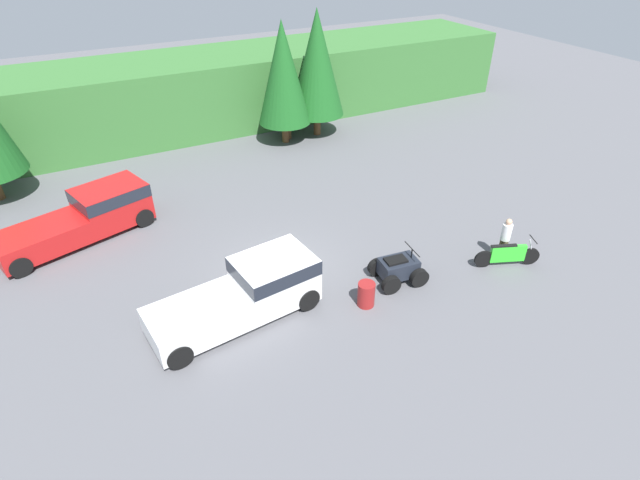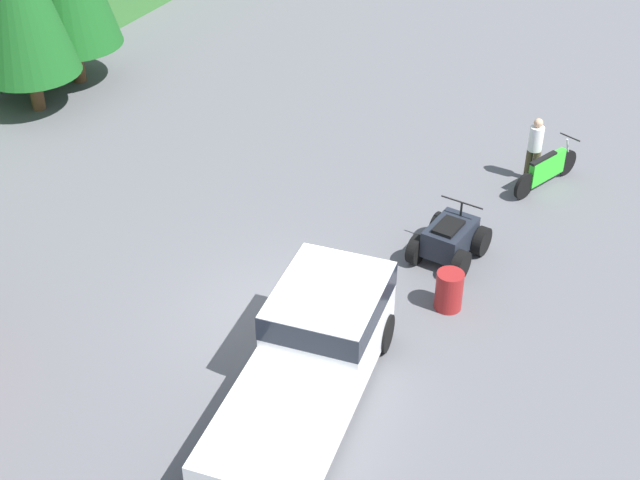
{
  "view_description": "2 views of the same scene",
  "coord_description": "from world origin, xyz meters",
  "px_view_note": "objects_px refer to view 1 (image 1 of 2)",
  "views": [
    {
      "loc": [
        -5.4,
        -13.49,
        11.11
      ],
      "look_at": [
        1.65,
        0.04,
        0.95
      ],
      "focal_mm": 28.0,
      "sensor_mm": 36.0,
      "label": 1
    },
    {
      "loc": [
        -12.47,
        -7.04,
        11.9
      ],
      "look_at": [
        1.65,
        0.04,
        0.95
      ],
      "focal_mm": 50.0,
      "sensor_mm": 36.0,
      "label": 2
    }
  ],
  "objects_px": {
    "dirt_bike": "(508,255)",
    "quad_atv": "(398,269)",
    "pickup_truck_red": "(88,214)",
    "rider_person": "(505,237)",
    "steel_barrel": "(366,294)",
    "pickup_truck_second": "(249,290)"
  },
  "relations": [
    {
      "from": "pickup_truck_second",
      "to": "dirt_bike",
      "type": "bearing_deg",
      "value": -18.58
    },
    {
      "from": "pickup_truck_red",
      "to": "quad_atv",
      "type": "distance_m",
      "value": 12.41
    },
    {
      "from": "pickup_truck_red",
      "to": "pickup_truck_second",
      "type": "xyz_separation_m",
      "value": [
        4.0,
        -7.45,
        -0.0
      ]
    },
    {
      "from": "pickup_truck_second",
      "to": "steel_barrel",
      "type": "bearing_deg",
      "value": -28.34
    },
    {
      "from": "rider_person",
      "to": "steel_barrel",
      "type": "distance_m",
      "value": 5.99
    },
    {
      "from": "quad_atv",
      "to": "steel_barrel",
      "type": "bearing_deg",
      "value": -153.97
    },
    {
      "from": "rider_person",
      "to": "steel_barrel",
      "type": "relative_size",
      "value": 1.98
    },
    {
      "from": "quad_atv",
      "to": "dirt_bike",
      "type": "bearing_deg",
      "value": -8.92
    },
    {
      "from": "pickup_truck_red",
      "to": "dirt_bike",
      "type": "height_order",
      "value": "pickup_truck_red"
    },
    {
      "from": "dirt_bike",
      "to": "quad_atv",
      "type": "xyz_separation_m",
      "value": [
        -4.1,
        1.13,
        0.02
      ]
    },
    {
      "from": "quad_atv",
      "to": "pickup_truck_second",
      "type": "bearing_deg",
      "value": 177.93
    },
    {
      "from": "dirt_bike",
      "to": "quad_atv",
      "type": "distance_m",
      "value": 4.25
    },
    {
      "from": "pickup_truck_second",
      "to": "quad_atv",
      "type": "height_order",
      "value": "pickup_truck_second"
    },
    {
      "from": "pickup_truck_red",
      "to": "dirt_bike",
      "type": "xyz_separation_m",
      "value": [
        13.37,
        -9.37,
        -0.47
      ]
    },
    {
      "from": "dirt_bike",
      "to": "quad_atv",
      "type": "height_order",
      "value": "quad_atv"
    },
    {
      "from": "dirt_bike",
      "to": "rider_person",
      "type": "height_order",
      "value": "rider_person"
    },
    {
      "from": "quad_atv",
      "to": "steel_barrel",
      "type": "xyz_separation_m",
      "value": [
        -1.7,
        -0.6,
        -0.06
      ]
    },
    {
      "from": "pickup_truck_red",
      "to": "rider_person",
      "type": "height_order",
      "value": "pickup_truck_red"
    },
    {
      "from": "pickup_truck_red",
      "to": "steel_barrel",
      "type": "relative_size",
      "value": 7.03
    },
    {
      "from": "dirt_bike",
      "to": "pickup_truck_red",
      "type": "bearing_deg",
      "value": 166.85
    },
    {
      "from": "pickup_truck_second",
      "to": "pickup_truck_red",
      "type": "bearing_deg",
      "value": 111.26
    },
    {
      "from": "pickup_truck_second",
      "to": "steel_barrel",
      "type": "distance_m",
      "value": 3.86
    }
  ]
}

